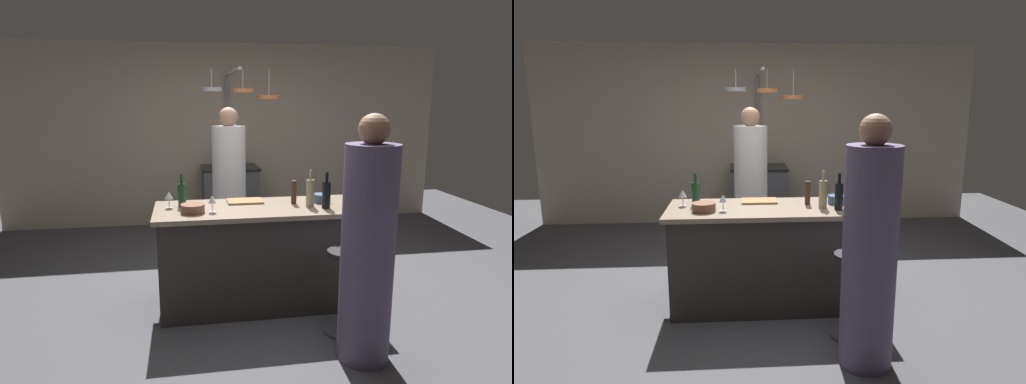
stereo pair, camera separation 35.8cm
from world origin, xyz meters
TOP-DOWN VIEW (x-y plane):
  - ground_plane at (0.00, 0.00)m, footprint 9.00×9.00m
  - back_wall at (0.00, 2.85)m, footprint 6.40×0.16m
  - kitchen_island at (0.00, 0.00)m, footprint 1.80×0.72m
  - stove_range at (0.00, 2.45)m, footprint 0.80×0.64m
  - chef at (-0.15, 1.08)m, footprint 0.37×0.37m
  - bar_stool_right at (0.56, -0.62)m, footprint 0.28×0.28m
  - guest_right at (0.59, -0.97)m, footprint 0.37×0.37m
  - overhead_pot_rack at (0.04, 1.82)m, footprint 0.90×1.50m
  - cutting_board at (-0.10, 0.20)m, footprint 0.32×0.22m
  - pepper_mill at (0.33, 0.06)m, footprint 0.05×0.05m
  - wine_bottle_dark at (0.56, -0.14)m, footprint 0.07×0.07m
  - wine_bottle_green at (-0.66, 0.11)m, footprint 0.07×0.07m
  - wine_bottle_white at (0.44, -0.07)m, footprint 0.07×0.07m
  - wine_glass_by_chef at (-0.41, -0.13)m, footprint 0.07×0.07m
  - wine_glass_near_right_guest at (-0.77, 0.08)m, footprint 0.07×0.07m
  - mixing_bowl_blue at (0.59, 0.08)m, footprint 0.15×0.15m
  - mixing_bowl_wooden at (-0.57, -0.12)m, footprint 0.20×0.20m

SIDE VIEW (x-z plane):
  - ground_plane at x=0.00m, z-range 0.00..0.00m
  - bar_stool_right at x=0.56m, z-range 0.04..0.72m
  - stove_range at x=0.00m, z-range 0.00..0.89m
  - kitchen_island at x=0.00m, z-range 0.00..0.90m
  - guest_right at x=0.59m, z-range -0.06..1.67m
  - chef at x=-0.15m, z-range -0.06..1.68m
  - cutting_board at x=-0.10m, z-range 0.90..0.92m
  - mixing_bowl_wooden at x=-0.57m, z-range 0.90..0.97m
  - mixing_bowl_blue at x=0.59m, z-range 0.90..0.98m
  - pepper_mill at x=0.33m, z-range 0.90..1.11m
  - wine_glass_by_chef at x=-0.41m, z-range 0.93..1.08m
  - wine_glass_near_right_guest at x=-0.77m, z-range 0.93..1.08m
  - wine_bottle_green at x=-0.66m, z-range 0.86..1.15m
  - wine_bottle_dark at x=0.56m, z-range 0.86..1.18m
  - wine_bottle_white at x=0.44m, z-range 0.86..1.19m
  - back_wall at x=0.00m, z-range 0.00..2.60m
  - overhead_pot_rack at x=0.04m, z-range 0.61..2.78m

